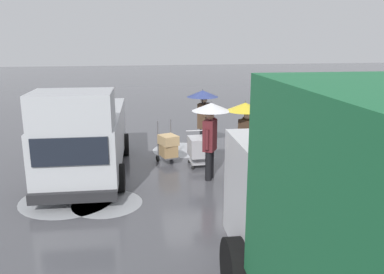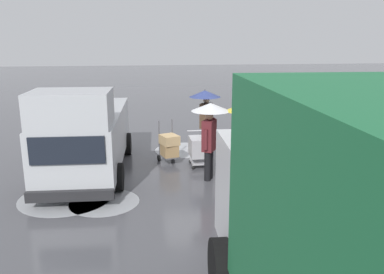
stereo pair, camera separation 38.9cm
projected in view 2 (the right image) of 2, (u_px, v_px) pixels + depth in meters
name	position (u px, v px, depth m)	size (l,w,h in m)	color
ground_plane	(202.00, 157.00, 12.80)	(90.00, 90.00, 0.00)	#4C4C51
slush_patch_near_cluster	(105.00, 202.00, 9.27)	(1.65, 1.65, 0.01)	#999BA0
slush_patch_under_van	(183.00, 150.00, 13.61)	(1.95, 1.95, 0.01)	#ADAFB5
slush_patch_mid_street	(66.00, 197.00, 9.54)	(2.25, 2.25, 0.01)	#999BA0
cargo_van_parked_right	(86.00, 134.00, 10.93)	(2.37, 5.42, 2.60)	#B7BABF
shopping_cart_vendor	(199.00, 148.00, 11.79)	(0.58, 0.83, 1.02)	#B2B2B7
hand_dolly_boxes	(169.00, 146.00, 12.08)	(0.70, 0.82, 1.32)	#515156
pedestrian_pink_side	(246.00, 123.00, 10.47)	(1.04, 1.04, 2.15)	black
pedestrian_black_side	(205.00, 106.00, 13.03)	(1.04, 1.04, 2.15)	black
pedestrian_white_side	(210.00, 123.00, 10.46)	(1.04, 1.04, 2.15)	black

